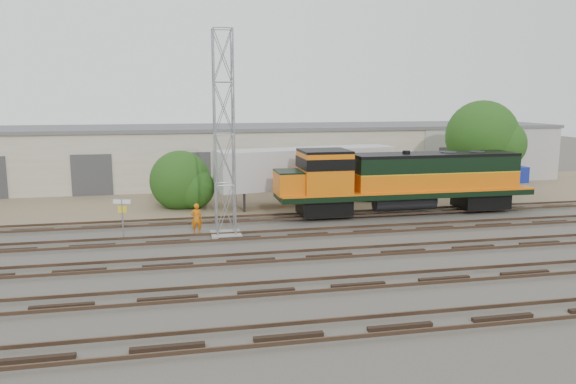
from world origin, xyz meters
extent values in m
plane|color=#47423A|center=(0.00, 0.00, 0.00)|extent=(140.00, 140.00, 0.00)
cube|color=#726047|center=(0.00, 15.00, 0.01)|extent=(80.00, 16.00, 0.02)
cube|color=black|center=(0.00, -12.00, 0.07)|extent=(80.00, 2.40, 0.14)
cube|color=#4C3828|center=(0.00, -12.75, 0.21)|extent=(80.00, 0.08, 0.14)
cube|color=#4C3828|center=(0.00, -11.25, 0.21)|extent=(80.00, 0.08, 0.14)
cube|color=black|center=(0.00, -7.50, 0.07)|extent=(80.00, 2.40, 0.14)
cube|color=#4C3828|center=(0.00, -8.25, 0.21)|extent=(80.00, 0.08, 0.14)
cube|color=#4C3828|center=(0.00, -6.75, 0.21)|extent=(80.00, 0.08, 0.14)
cube|color=black|center=(0.00, -3.00, 0.07)|extent=(80.00, 2.40, 0.14)
cube|color=#4C3828|center=(0.00, -3.75, 0.21)|extent=(80.00, 0.08, 0.14)
cube|color=#4C3828|center=(0.00, -2.25, 0.21)|extent=(80.00, 0.08, 0.14)
cube|color=black|center=(0.00, 1.50, 0.07)|extent=(80.00, 2.40, 0.14)
cube|color=#4C3828|center=(0.00, 0.75, 0.21)|extent=(80.00, 0.08, 0.14)
cube|color=#4C3828|center=(0.00, 2.25, 0.21)|extent=(80.00, 0.08, 0.14)
cube|color=black|center=(0.00, 6.00, 0.07)|extent=(80.00, 2.40, 0.14)
cube|color=#4C3828|center=(0.00, 5.25, 0.21)|extent=(80.00, 0.08, 0.14)
cube|color=#4C3828|center=(0.00, 6.75, 0.21)|extent=(80.00, 0.08, 0.14)
cube|color=beige|center=(0.00, 23.00, 2.50)|extent=(58.00, 10.00, 5.00)
cube|color=#59595B|center=(0.00, 23.00, 5.15)|extent=(58.40, 10.40, 0.30)
cube|color=#999993|center=(22.00, 17.95, 2.50)|extent=(14.00, 0.10, 5.00)
cube|color=#333335|center=(-14.00, 17.94, 1.70)|extent=(3.20, 0.12, 3.40)
cube|color=#333335|center=(-6.00, 17.94, 1.70)|extent=(3.20, 0.12, 3.40)
cube|color=#333335|center=(2.00, 17.94, 1.70)|extent=(3.20, 0.12, 3.40)
cube|color=#333335|center=(10.00, 17.94, 1.70)|extent=(3.20, 0.12, 3.40)
cube|color=#333335|center=(18.00, 17.94, 1.70)|extent=(3.20, 0.12, 3.40)
cube|color=black|center=(2.20, 6.00, 0.80)|extent=(3.34, 2.51, 1.04)
cube|color=black|center=(13.69, 6.00, 0.80)|extent=(3.34, 2.51, 1.04)
cube|color=black|center=(7.95, 6.00, 1.51)|extent=(17.76, 3.13, 0.37)
cylinder|color=black|center=(7.95, 6.00, 0.85)|extent=(4.39, 1.15, 1.15)
cube|color=#DA640A|center=(10.04, 6.00, 2.32)|extent=(11.49, 2.72, 1.25)
cube|color=black|center=(10.04, 6.00, 3.47)|extent=(11.49, 2.72, 1.04)
cube|color=black|center=(10.04, 6.00, 4.09)|extent=(11.49, 2.72, 0.21)
cube|color=#DA640A|center=(2.20, 6.00, 3.05)|extent=(3.13, 3.13, 2.72)
cube|color=black|center=(2.20, 6.00, 4.49)|extent=(3.13, 3.13, 0.17)
cube|color=#DA640A|center=(-0.20, 6.00, 2.42)|extent=(1.67, 2.51, 1.46)
cube|color=gray|center=(-4.70, 2.40, 0.10)|extent=(1.72, 1.72, 0.20)
cylinder|color=gray|center=(-5.22, 2.93, 5.95)|extent=(0.09, 0.09, 11.50)
cylinder|color=gray|center=(-4.17, 2.93, 5.95)|extent=(0.09, 0.09, 11.50)
cylinder|color=gray|center=(-5.22, 1.87, 5.95)|extent=(0.09, 0.09, 11.50)
cylinder|color=gray|center=(-4.17, 1.87, 5.95)|extent=(0.09, 0.09, 11.50)
cylinder|color=gray|center=(-10.44, 2.49, 1.21)|extent=(0.08, 0.08, 2.43)
cube|color=white|center=(-10.44, 2.49, 2.26)|extent=(0.97, 0.30, 0.24)
cube|color=yellow|center=(-10.44, 2.49, 1.82)|extent=(0.49, 0.17, 0.39)
imported|color=#D3650B|center=(-6.32, 3.40, 0.91)|extent=(0.67, 0.45, 1.82)
cube|color=silver|center=(2.23, 10.99, 2.79)|extent=(13.98, 5.29, 2.85)
cube|color=black|center=(7.50, 12.01, 0.53)|extent=(2.98, 3.07, 1.05)
cube|color=black|center=(-2.75, 8.96, 0.69)|extent=(0.16, 0.16, 1.37)
cube|color=black|center=(-3.15, 11.03, 0.69)|extent=(0.16, 0.16, 1.37)
cube|color=navy|center=(24.13, 17.26, 0.75)|extent=(1.73, 1.64, 1.50)
cube|color=maroon|center=(21.25, 18.16, 0.70)|extent=(1.78, 1.71, 1.40)
cylinder|color=#382619|center=(-7.06, 11.77, 0.20)|extent=(0.30, 0.30, 0.40)
sphere|color=#234915|center=(-7.06, 11.77, 1.95)|extent=(4.42, 4.42, 4.42)
sphere|color=#234915|center=(-6.18, 11.11, 1.51)|extent=(3.09, 3.09, 3.09)
cylinder|color=#382619|center=(16.74, 11.38, 1.43)|extent=(0.33, 0.33, 2.86)
sphere|color=#234915|center=(16.74, 11.38, 4.86)|extent=(5.72, 5.72, 5.72)
sphere|color=#234915|center=(17.89, 10.52, 4.29)|extent=(4.00, 4.00, 4.00)
camera|label=1|loc=(-7.69, -29.40, 8.08)|focal=35.00mm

